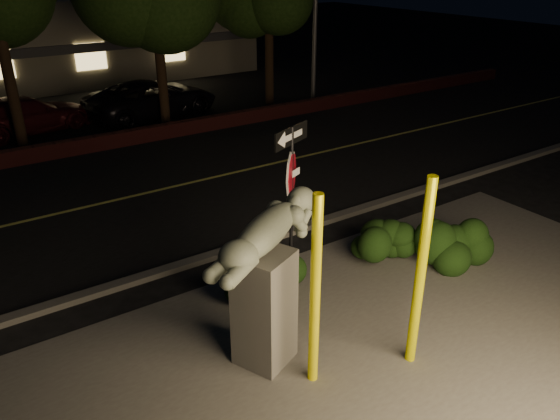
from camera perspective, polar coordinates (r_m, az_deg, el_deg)
The scene contains 17 objects.
ground at distance 18.03m, azimuth -15.60°, elevation 5.23°, with size 90.00×90.00×0.00m, color black.
patio at distance 9.39m, azimuth 8.26°, elevation -13.75°, with size 14.00×6.00×0.02m, color #4C4944.
road at distance 15.38m, azimuth -11.85°, elevation 2.19°, with size 80.00×8.00×0.01m, color black.
lane_marking at distance 15.37m, azimuth -11.85°, elevation 2.24°, with size 80.00×0.12×0.01m, color #AFA946.
curb at distance 11.99m, azimuth -4.15°, elevation -3.87°, with size 80.00×0.25×0.12m, color #4C4944.
brick_wall at distance 19.13m, azimuth -17.01°, elevation 6.99°, with size 40.00×0.35×0.50m, color #431516.
parking_lot at distance 24.53m, azimuth -21.18°, elevation 9.67°, with size 40.00×12.00×0.01m, color black.
building at distance 31.90m, azimuth -25.48°, elevation 15.91°, with size 22.00×10.20×4.00m.
yellow_pole_left at distance 7.77m, azimuth 3.69°, elevation -8.75°, with size 0.15×0.15×3.08m, color #FFF00B.
yellow_pole_right at distance 8.36m, azimuth 14.44°, elevation -6.62°, with size 0.16×0.16×3.15m, color #D9D702.
signpost at distance 10.02m, azimuth 1.22°, elevation 3.76°, with size 0.98×0.44×3.11m.
sculpture at distance 8.13m, azimuth -1.54°, elevation -6.47°, with size 2.37×1.50×2.60m.
hedge_center at distance 10.33m, azimuth -1.43°, elevation -6.42°, with size 1.77×0.83×0.92m, color black.
hedge_right at distance 11.67m, azimuth 10.99°, elevation -2.46°, with size 1.67×0.89×1.09m, color black.
hedge_far_right at distance 11.86m, azimuth 18.30°, elevation -2.73°, with size 1.65×1.03×1.15m, color black.
parked_car_darkred at distance 21.73m, azimuth -25.05°, elevation 8.97°, with size 1.86×4.57×1.33m, color #420F17.
parked_car_dark at distance 22.48m, azimuth -13.19°, elevation 11.29°, with size 2.40×5.19×1.44m, color black.
Camera 1 is at (-5.12, -6.26, 5.87)m, focal length 35.00 mm.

